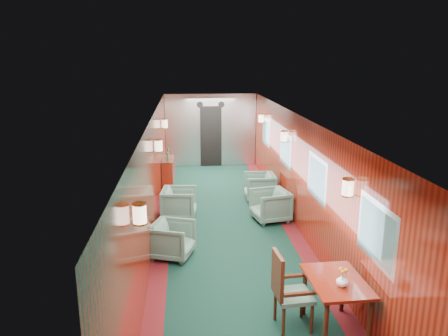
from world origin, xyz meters
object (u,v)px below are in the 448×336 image
credenza (168,174)px  armchair_right_far (260,187)px  dining_table (336,288)px  side_chair (286,288)px  armchair_left_near (173,240)px  armchair_left_far (179,203)px  armchair_right_near (270,205)px

credenza → armchair_right_far: (2.35, -1.09, -0.10)m
dining_table → credenza: (-2.41, 6.64, -0.19)m
dining_table → side_chair: bearing=166.2°
credenza → armchair_left_near: bearing=-87.0°
side_chair → armchair_left_far: size_ratio=1.43×
credenza → armchair_left_near: credenza is taller
dining_table → credenza: 7.06m
armchair_right_near → armchair_left_far: bearing=-111.7°
side_chair → credenza: credenza is taller
dining_table → armchair_left_near: 3.30m
armchair_right_far → armchair_right_near: bearing=0.4°
credenza → armchair_right_far: size_ratio=1.52×
armchair_right_near → armchair_right_far: 1.45m
side_chair → armchair_left_far: 4.55m
armchair_left_near → dining_table: bearing=-119.5°
side_chair → credenza: 6.74m
armchair_right_far → armchair_left_near: bearing=-33.8°
credenza → armchair_left_far: size_ratio=1.50×
dining_table → armchair_right_near: size_ratio=1.33×
credenza → side_chair: bearing=-74.7°
credenza → armchair_left_far: (0.32, -2.21, -0.10)m
side_chair → armchair_right_far: 5.44m
credenza → armchair_left_near: 4.19m
credenza → armchair_left_far: 2.23m
credenza → armchair_right_near: size_ratio=1.49×
side_chair → armchair_right_near: size_ratio=1.42×
dining_table → armchair_left_far: dining_table is taller
side_chair → armchair_right_near: (0.56, 3.95, -0.24)m
armchair_left_near → armchair_right_far: armchair_right_far is taller
dining_table → armchair_right_near: bearing=89.2°
armchair_left_near → armchair_right_far: 3.76m
side_chair → credenza: (-1.78, 6.50, -0.14)m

